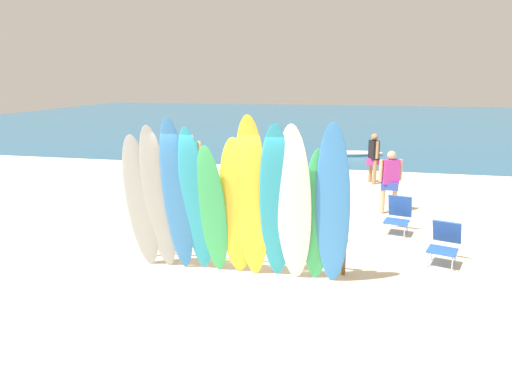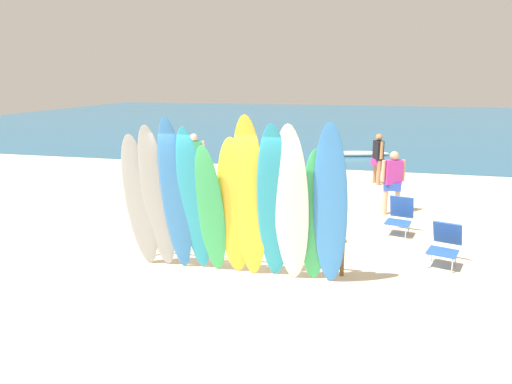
{
  "view_description": "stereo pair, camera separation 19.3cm",
  "coord_description": "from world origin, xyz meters",
  "px_view_note": "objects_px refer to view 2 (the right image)",
  "views": [
    {
      "loc": [
        1.98,
        -7.69,
        3.37
      ],
      "look_at": [
        0.0,
        1.16,
        1.11
      ],
      "focal_mm": 32.61,
      "sensor_mm": 36.0,
      "label": 1
    },
    {
      "loc": [
        2.17,
        -7.64,
        3.37
      ],
      "look_at": [
        0.0,
        1.16,
        1.11
      ],
      "focal_mm": 32.61,
      "sensor_mm": 36.0,
      "label": 2
    }
  ],
  "objects_px": {
    "surfboard_grey_0": "(140,203)",
    "surfboard_teal_3": "(194,203)",
    "surfboard_white_8": "(291,207)",
    "surfboard_teal_7": "(274,206)",
    "beach_chair_blue": "(400,214)",
    "surfboard_blue_10": "(330,208)",
    "surfboard_grey_1": "(157,200)",
    "distant_boat": "(354,154)",
    "beach_chair_red": "(445,242)",
    "beachgoer_strolling": "(194,157)",
    "surfboard_rack": "(241,237)",
    "beachgoer_by_water": "(378,155)",
    "surfboard_green_4": "(210,212)",
    "surfboard_green_9": "(315,217)",
    "beachgoer_photographing": "(163,191)",
    "surfboard_yellow_6": "(249,200)",
    "beachgoer_near_rack": "(393,178)",
    "surfboard_blue_2": "(175,198)",
    "surfboard_yellow_5": "(234,209)"
  },
  "relations": [
    {
      "from": "surfboard_grey_1",
      "to": "distant_boat",
      "type": "distance_m",
      "value": 13.7
    },
    {
      "from": "surfboard_blue_10",
      "to": "beach_chair_blue",
      "type": "distance_m",
      "value": 3.54
    },
    {
      "from": "surfboard_blue_10",
      "to": "beach_chair_red",
      "type": "height_order",
      "value": "surfboard_blue_10"
    },
    {
      "from": "surfboard_grey_1",
      "to": "beachgoer_strolling",
      "type": "bearing_deg",
      "value": 104.68
    },
    {
      "from": "surfboard_grey_0",
      "to": "surfboard_teal_7",
      "type": "relative_size",
      "value": 0.89
    },
    {
      "from": "beachgoer_by_water",
      "to": "surfboard_green_4",
      "type": "bearing_deg",
      "value": -41.52
    },
    {
      "from": "surfboard_white_8",
      "to": "surfboard_green_4",
      "type": "bearing_deg",
      "value": -179.32
    },
    {
      "from": "beach_chair_red",
      "to": "beach_chair_blue",
      "type": "xyz_separation_m",
      "value": [
        -0.71,
        1.6,
        0.01
      ]
    },
    {
      "from": "beachgoer_near_rack",
      "to": "beach_chair_red",
      "type": "bearing_deg",
      "value": 83.61
    },
    {
      "from": "surfboard_yellow_5",
      "to": "surfboard_teal_7",
      "type": "bearing_deg",
      "value": -12.29
    },
    {
      "from": "surfboard_green_4",
      "to": "beach_chair_red",
      "type": "relative_size",
      "value": 2.81
    },
    {
      "from": "surfboard_green_9",
      "to": "beach_chair_blue",
      "type": "distance_m",
      "value": 3.49
    },
    {
      "from": "surfboard_rack",
      "to": "surfboard_grey_0",
      "type": "relative_size",
      "value": 1.5
    },
    {
      "from": "surfboard_teal_3",
      "to": "surfboard_white_8",
      "type": "bearing_deg",
      "value": -1.23
    },
    {
      "from": "surfboard_blue_2",
      "to": "surfboard_green_9",
      "type": "distance_m",
      "value": 2.35
    },
    {
      "from": "surfboard_yellow_6",
      "to": "surfboard_teal_7",
      "type": "bearing_deg",
      "value": -5.58
    },
    {
      "from": "surfboard_blue_2",
      "to": "beachgoer_by_water",
      "type": "distance_m",
      "value": 8.84
    },
    {
      "from": "surfboard_yellow_6",
      "to": "beachgoer_near_rack",
      "type": "xyz_separation_m",
      "value": [
        2.45,
        4.65,
        -0.49
      ]
    },
    {
      "from": "surfboard_yellow_6",
      "to": "surfboard_blue_10",
      "type": "bearing_deg",
      "value": -0.47
    },
    {
      "from": "surfboard_yellow_6",
      "to": "beachgoer_photographing",
      "type": "xyz_separation_m",
      "value": [
        -2.57,
        2.23,
        -0.54
      ]
    },
    {
      "from": "surfboard_grey_0",
      "to": "surfboard_grey_1",
      "type": "bearing_deg",
      "value": -8.16
    },
    {
      "from": "surfboard_grey_0",
      "to": "surfboard_teal_3",
      "type": "height_order",
      "value": "surfboard_teal_3"
    },
    {
      "from": "beachgoer_near_rack",
      "to": "surfboard_blue_10",
      "type": "bearing_deg",
      "value": 54.54
    },
    {
      "from": "surfboard_grey_0",
      "to": "surfboard_blue_10",
      "type": "distance_m",
      "value": 3.29
    },
    {
      "from": "beachgoer_by_water",
      "to": "beachgoer_near_rack",
      "type": "bearing_deg",
      "value": -17.02
    },
    {
      "from": "surfboard_blue_2",
      "to": "distant_boat",
      "type": "bearing_deg",
      "value": 74.32
    },
    {
      "from": "surfboard_blue_2",
      "to": "surfboard_yellow_6",
      "type": "height_order",
      "value": "surfboard_yellow_6"
    },
    {
      "from": "surfboard_green_4",
      "to": "beachgoer_strolling",
      "type": "distance_m",
      "value": 6.73
    },
    {
      "from": "surfboard_green_9",
      "to": "beachgoer_photographing",
      "type": "relative_size",
      "value": 1.55
    },
    {
      "from": "surfboard_grey_1",
      "to": "beach_chair_red",
      "type": "relative_size",
      "value": 3.13
    },
    {
      "from": "surfboard_grey_0",
      "to": "beachgoer_by_water",
      "type": "distance_m",
      "value": 9.05
    },
    {
      "from": "beachgoer_near_rack",
      "to": "beach_chair_red",
      "type": "xyz_separation_m",
      "value": [
        0.84,
        -3.1,
        -0.5
      ]
    },
    {
      "from": "surfboard_yellow_6",
      "to": "beachgoer_near_rack",
      "type": "height_order",
      "value": "surfboard_yellow_6"
    },
    {
      "from": "surfboard_grey_1",
      "to": "surfboard_yellow_5",
      "type": "xyz_separation_m",
      "value": [
        1.36,
        0.06,
        -0.08
      ]
    },
    {
      "from": "beachgoer_by_water",
      "to": "distant_boat",
      "type": "bearing_deg",
      "value": 167.2
    },
    {
      "from": "surfboard_blue_10",
      "to": "surfboard_grey_1",
      "type": "bearing_deg",
      "value": -174.63
    },
    {
      "from": "beachgoer_photographing",
      "to": "surfboard_white_8",
      "type": "bearing_deg",
      "value": -34.19
    },
    {
      "from": "surfboard_blue_2",
      "to": "surfboard_yellow_6",
      "type": "relative_size",
      "value": 0.99
    },
    {
      "from": "surfboard_teal_3",
      "to": "beach_chair_blue",
      "type": "xyz_separation_m",
      "value": [
        3.54,
        3.2,
        -0.89
      ]
    },
    {
      "from": "surfboard_white_8",
      "to": "beachgoer_strolling",
      "type": "xyz_separation_m",
      "value": [
        -4.05,
        6.21,
        -0.38
      ]
    },
    {
      "from": "surfboard_grey_0",
      "to": "surfboard_blue_10",
      "type": "height_order",
      "value": "surfboard_blue_10"
    },
    {
      "from": "surfboard_yellow_5",
      "to": "surfboard_blue_10",
      "type": "xyz_separation_m",
      "value": [
        1.58,
        -0.05,
        0.13
      ]
    },
    {
      "from": "surfboard_blue_2",
      "to": "surfboard_green_4",
      "type": "distance_m",
      "value": 0.64
    },
    {
      "from": "surfboard_green_4",
      "to": "surfboard_white_8",
      "type": "xyz_separation_m",
      "value": [
        1.37,
        -0.04,
        0.18
      ]
    },
    {
      "from": "surfboard_green_9",
      "to": "beachgoer_photographing",
      "type": "xyz_separation_m",
      "value": [
        -3.63,
        2.12,
        -0.29
      ]
    },
    {
      "from": "surfboard_rack",
      "to": "beachgoer_photographing",
      "type": "xyz_separation_m",
      "value": [
        -2.26,
        1.65,
        0.33
      ]
    },
    {
      "from": "surfboard_green_4",
      "to": "beach_chair_blue",
      "type": "xyz_separation_m",
      "value": [
        3.25,
        3.18,
        -0.75
      ]
    },
    {
      "from": "surfboard_rack",
      "to": "surfboard_white_8",
      "type": "distance_m",
      "value": 1.45
    },
    {
      "from": "beachgoer_strolling",
      "to": "beachgoer_near_rack",
      "type": "bearing_deg",
      "value": 143.06
    },
    {
      "from": "surfboard_teal_7",
      "to": "beach_chair_blue",
      "type": "xyz_separation_m",
      "value": [
        2.17,
        3.2,
        -0.93
      ]
    }
  ]
}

